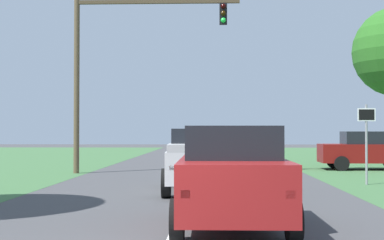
{
  "coord_description": "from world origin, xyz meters",
  "views": [
    {
      "loc": [
        0.68,
        -6.76,
        1.81
      ],
      "look_at": [
        -0.02,
        12.94,
        2.21
      ],
      "focal_mm": 52.13,
      "sensor_mm": 36.0,
      "label": 1
    }
  ],
  "objects": [
    {
      "name": "keep_moving_sign",
      "position": [
        5.91,
        12.28,
        1.73
      ],
      "size": [
        0.6,
        0.09,
        2.72
      ],
      "color": "gray",
      "rests_on": "ground_plane"
    },
    {
      "name": "red_suv_near",
      "position": [
        1.05,
        3.68,
        1.0
      ],
      "size": [
        2.12,
        4.44,
        1.9
      ],
      "color": "maroon",
      "rests_on": "ground_plane"
    },
    {
      "name": "pickup_truck_lead",
      "position": [
        0.43,
        9.85,
        0.97
      ],
      "size": [
        2.51,
        5.2,
        1.88
      ],
      "color": "silver",
      "rests_on": "ground_plane"
    },
    {
      "name": "ground_plane",
      "position": [
        0.0,
        9.84,
        0.0
      ],
      "size": [
        120.0,
        120.0,
        0.0
      ],
      "primitive_type": "plane",
      "color": "#424244"
    },
    {
      "name": "traffic_light",
      "position": [
        -3.37,
        17.01,
        5.23
      ],
      "size": [
        7.15,
        0.4,
        7.99
      ],
      "color": "brown",
      "rests_on": "ground_plane"
    },
    {
      "name": "crossing_suv_far",
      "position": [
        8.01,
        19.72,
        0.94
      ],
      "size": [
        4.38,
        2.09,
        1.8
      ],
      "color": "maroon",
      "rests_on": "ground_plane"
    }
  ]
}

